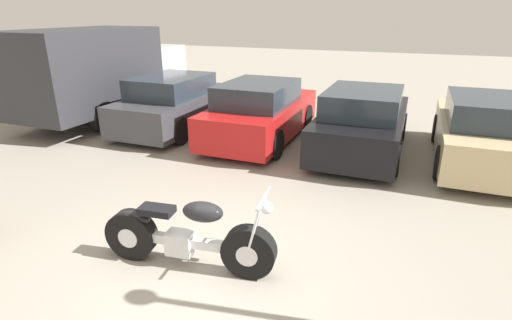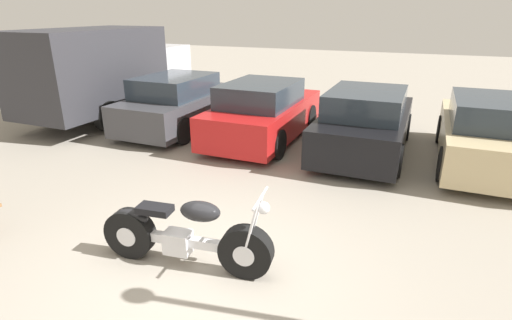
{
  "view_description": "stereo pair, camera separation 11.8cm",
  "coord_description": "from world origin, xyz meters",
  "views": [
    {
      "loc": [
        2.15,
        -3.62,
        3.12
      ],
      "look_at": [
        -0.08,
        1.98,
        0.85
      ],
      "focal_mm": 28.0,
      "sensor_mm": 36.0,
      "label": 1
    },
    {
      "loc": [
        2.26,
        -3.57,
        3.12
      ],
      "look_at": [
        -0.08,
        1.98,
        0.85
      ],
      "focal_mm": 28.0,
      "sensor_mm": 36.0,
      "label": 2
    }
  ],
  "objects": [
    {
      "name": "ground_plane",
      "position": [
        0.0,
        0.0,
        0.0
      ],
      "size": [
        60.0,
        60.0,
        0.0
      ],
      "primitive_type": "plane",
      "color": "gray"
    },
    {
      "name": "parked_car_champagne",
      "position": [
        3.65,
        5.66,
        0.7
      ],
      "size": [
        1.87,
        4.17,
        1.48
      ],
      "color": "#C6B284",
      "rests_on": "ground_plane"
    },
    {
      "name": "delivery_truck",
      "position": [
        -6.54,
        5.78,
        1.45
      ],
      "size": [
        2.23,
        5.81,
        2.64
      ],
      "color": "#2D2D33",
      "rests_on": "ground_plane"
    },
    {
      "name": "parked_car_dark_grey",
      "position": [
        -3.9,
        5.63,
        0.7
      ],
      "size": [
        1.87,
        4.17,
        1.48
      ],
      "color": "#3D3D42",
      "rests_on": "ground_plane"
    },
    {
      "name": "motorcycle",
      "position": [
        -0.31,
        0.13,
        0.43
      ],
      "size": [
        2.3,
        0.67,
        1.11
      ],
      "color": "black",
      "rests_on": "ground_plane"
    },
    {
      "name": "parked_car_black",
      "position": [
        1.13,
        5.54,
        0.7
      ],
      "size": [
        1.87,
        4.17,
        1.48
      ],
      "color": "black",
      "rests_on": "ground_plane"
    },
    {
      "name": "parked_car_red",
      "position": [
        -1.39,
        5.55,
        0.7
      ],
      "size": [
        1.87,
        4.17,
        1.48
      ],
      "color": "red",
      "rests_on": "ground_plane"
    }
  ]
}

